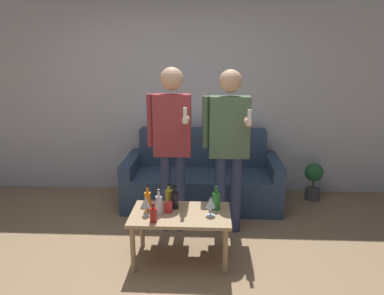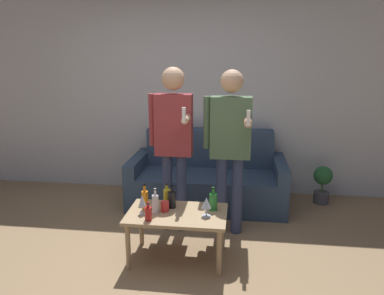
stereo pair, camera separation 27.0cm
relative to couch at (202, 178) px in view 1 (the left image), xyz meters
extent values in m
plane|color=#997A56|center=(-0.35, -1.68, -0.31)|extent=(16.00, 16.00, 0.00)
cube|color=silver|center=(-0.35, 0.47, 1.04)|extent=(8.00, 0.06, 2.70)
cube|color=#334760|center=(0.00, -0.19, -0.10)|extent=(1.60, 0.63, 0.42)
cube|color=#334760|center=(0.00, 0.25, 0.13)|extent=(1.60, 0.24, 0.89)
cube|color=#334760|center=(-0.87, -0.06, -0.02)|extent=(0.14, 0.87, 0.59)
cube|color=#334760|center=(0.87, -0.06, -0.02)|extent=(0.14, 0.87, 0.59)
cube|color=tan|center=(-0.16, -1.38, 0.13)|extent=(0.89, 0.54, 0.03)
cylinder|color=tan|center=(-0.55, -1.60, -0.10)|extent=(0.04, 0.04, 0.43)
cylinder|color=tan|center=(0.23, -1.60, -0.10)|extent=(0.04, 0.04, 0.43)
cylinder|color=tan|center=(-0.55, -1.15, -0.10)|extent=(0.04, 0.04, 0.43)
cylinder|color=tan|center=(0.23, -1.15, -0.10)|extent=(0.04, 0.04, 0.43)
cylinder|color=orange|center=(-0.46, -1.34, 0.23)|extent=(0.06, 0.06, 0.17)
cylinder|color=orange|center=(-0.46, -1.34, 0.36)|extent=(0.02, 0.02, 0.07)
cylinder|color=black|center=(-0.46, -1.34, 0.38)|extent=(0.03, 0.03, 0.01)
cylinder|color=silver|center=(-0.35, -1.40, 0.23)|extent=(0.06, 0.06, 0.16)
cylinder|color=silver|center=(-0.35, -1.40, 0.34)|extent=(0.02, 0.02, 0.06)
cylinder|color=black|center=(-0.35, -1.40, 0.37)|extent=(0.03, 0.03, 0.01)
cylinder|color=yellow|center=(-0.28, -1.21, 0.22)|extent=(0.07, 0.07, 0.15)
cylinder|color=yellow|center=(-0.28, -1.21, 0.33)|extent=(0.02, 0.02, 0.06)
cylinder|color=black|center=(-0.28, -1.21, 0.35)|extent=(0.03, 0.03, 0.01)
cylinder|color=black|center=(-0.22, -1.27, 0.22)|extent=(0.07, 0.07, 0.15)
cylinder|color=black|center=(-0.22, -1.27, 0.33)|extent=(0.03, 0.03, 0.06)
cylinder|color=black|center=(-0.22, -1.27, 0.35)|extent=(0.03, 0.03, 0.01)
cylinder|color=#B21E1E|center=(-0.38, -1.56, 0.21)|extent=(0.06, 0.06, 0.12)
cylinder|color=#B21E1E|center=(-0.38, -1.56, 0.29)|extent=(0.02, 0.02, 0.05)
cylinder|color=black|center=(-0.38, -1.56, 0.30)|extent=(0.03, 0.03, 0.01)
cylinder|color=#23752D|center=(0.15, -1.27, 0.23)|extent=(0.07, 0.07, 0.16)
cylinder|color=#23752D|center=(0.15, -1.27, 0.33)|extent=(0.03, 0.03, 0.06)
cylinder|color=black|center=(0.15, -1.27, 0.36)|extent=(0.03, 0.03, 0.01)
cylinder|color=silver|center=(0.11, -1.42, 0.15)|extent=(0.08, 0.08, 0.01)
cylinder|color=silver|center=(0.11, -1.42, 0.19)|extent=(0.01, 0.01, 0.07)
cone|color=silver|center=(0.11, -1.42, 0.27)|extent=(0.08, 0.08, 0.10)
cylinder|color=silver|center=(-0.46, -1.44, 0.15)|extent=(0.06, 0.06, 0.01)
cylinder|color=silver|center=(-0.46, -1.44, 0.19)|extent=(0.01, 0.01, 0.07)
cone|color=silver|center=(-0.46, -1.44, 0.27)|extent=(0.07, 0.07, 0.10)
cylinder|color=red|center=(-0.27, -1.36, 0.19)|extent=(0.07, 0.07, 0.09)
cylinder|color=navy|center=(-0.36, -0.78, 0.10)|extent=(0.10, 0.10, 0.83)
cylinder|color=navy|center=(-0.21, -0.78, 0.10)|extent=(0.10, 0.10, 0.83)
cube|color=#933338|center=(-0.29, -0.78, 0.83)|extent=(0.37, 0.16, 0.62)
sphere|color=tan|center=(-0.29, -0.78, 1.28)|extent=(0.23, 0.23, 0.23)
cylinder|color=#933338|center=(-0.51, -0.78, 0.87)|extent=(0.07, 0.07, 0.53)
cylinder|color=tan|center=(-0.14, -0.91, 0.92)|extent=(0.07, 0.27, 0.07)
cube|color=white|center=(-0.14, -1.08, 0.98)|extent=(0.03, 0.03, 0.14)
cylinder|color=navy|center=(0.21, -0.77, 0.10)|extent=(0.11, 0.11, 0.82)
cylinder|color=navy|center=(0.37, -0.77, 0.10)|extent=(0.11, 0.11, 0.82)
cube|color=#4C6B4C|center=(0.29, -0.77, 0.81)|extent=(0.40, 0.18, 0.61)
sphere|color=tan|center=(0.29, -0.77, 1.26)|extent=(0.22, 0.22, 0.22)
cylinder|color=#4C6B4C|center=(0.05, -0.77, 0.86)|extent=(0.07, 0.07, 0.52)
cylinder|color=tan|center=(0.45, -0.91, 0.90)|extent=(0.07, 0.27, 0.07)
cube|color=white|center=(0.45, -1.07, 0.96)|extent=(0.03, 0.03, 0.14)
cylinder|color=#4C4C51|center=(1.42, 0.15, -0.24)|extent=(0.19, 0.19, 0.14)
cylinder|color=#476B38|center=(1.42, 0.15, -0.10)|extent=(0.02, 0.02, 0.14)
sphere|color=#286633|center=(1.42, 0.15, 0.05)|extent=(0.23, 0.23, 0.23)
camera|label=1|loc=(0.09, -4.44, 1.54)|focal=35.00mm
camera|label=2|loc=(0.36, -4.42, 1.54)|focal=35.00mm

